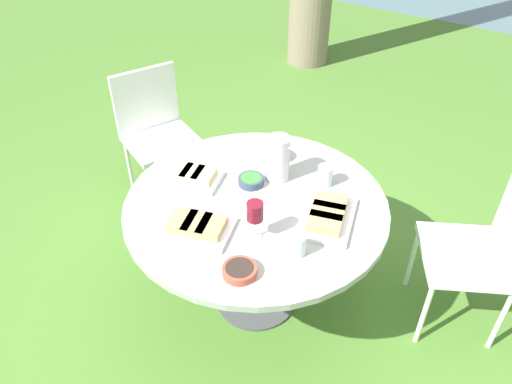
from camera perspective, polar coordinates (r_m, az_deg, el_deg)
ground_plane at (r=2.90m, az=-0.00°, el=-12.09°), size 40.00×40.00×0.00m
dining_table at (r=2.46m, az=-0.00°, el=-2.84°), size 1.27×1.27×0.71m
chair_near_left at (r=2.69m, az=24.81°, el=-5.65°), size 0.58×0.58×0.89m
chair_near_right at (r=3.41m, az=-11.39°, el=7.33°), size 0.56×0.57×0.89m
water_pitcher at (r=2.48m, az=2.53°, el=3.87°), size 0.13×0.12×0.24m
wine_glass at (r=2.12m, az=-0.11°, el=-2.37°), size 0.07×0.07×0.19m
platter_bread_main at (r=2.24m, az=-6.77°, el=-3.91°), size 0.36×0.30×0.06m
platter_charcuterie at (r=2.31m, az=8.15°, el=-2.62°), size 0.32×0.39×0.06m
platter_sandwich_side at (r=2.54m, az=-7.28°, el=1.84°), size 0.32×0.27×0.06m
bowl_fries at (r=2.68m, az=2.37°, el=4.39°), size 0.13×0.13×0.05m
bowl_salad at (r=2.50m, az=-0.57°, el=1.35°), size 0.13×0.13×0.04m
bowl_olives at (r=2.05m, az=-1.89°, el=-8.92°), size 0.14×0.14×0.04m
cup_water_near at (r=2.11m, az=4.78°, el=-6.00°), size 0.07×0.07×0.10m
cup_water_far at (r=2.50m, az=7.90°, el=1.87°), size 0.08×0.08×0.11m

